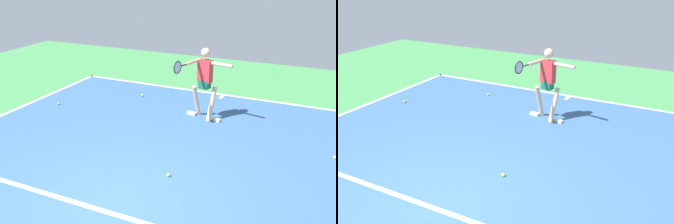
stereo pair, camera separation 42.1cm
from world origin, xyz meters
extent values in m
plane|color=#428E4C|center=(0.00, 0.00, 0.00)|extent=(20.65, 20.65, 0.00)
cube|color=#38608E|center=(0.00, 0.00, 0.00)|extent=(9.44, 12.21, 0.00)
cube|color=white|center=(0.00, -6.05, 0.00)|extent=(9.44, 0.10, 0.01)
cube|color=white|center=(0.00, 0.12, 0.00)|extent=(7.08, 0.10, 0.01)
cube|color=white|center=(0.00, -5.85, 0.00)|extent=(0.10, 0.30, 0.01)
cylinder|color=beige|center=(-0.26, -4.11, 0.41)|extent=(0.19, 0.39, 0.85)
cube|color=white|center=(-0.39, -4.08, 0.04)|extent=(0.26, 0.15, 0.07)
cylinder|color=beige|center=(0.16, -4.20, 0.41)|extent=(0.19, 0.39, 0.85)
cube|color=white|center=(0.29, -4.23, 0.04)|extent=(0.26, 0.15, 0.07)
cube|color=#1E664C|center=(-0.05, -4.15, 0.88)|extent=(0.28, 0.25, 0.20)
cube|color=red|center=(-0.05, -4.15, 1.21)|extent=(0.37, 0.25, 0.55)
sphere|color=beige|center=(-0.05, -4.15, 1.65)|extent=(0.22, 0.22, 0.22)
cylinder|color=beige|center=(-0.48, -4.06, 1.43)|extent=(0.55, 0.19, 0.08)
cylinder|color=beige|center=(0.17, -3.92, 1.46)|extent=(0.19, 0.55, 0.08)
cylinder|color=black|center=(0.26, -3.55, 1.46)|extent=(0.08, 0.22, 0.03)
torus|color=black|center=(0.31, -3.31, 1.46)|extent=(0.09, 0.29, 0.29)
cylinder|color=silver|center=(0.31, -3.31, 1.46)|extent=(0.06, 0.24, 0.25)
sphere|color=#CCE033|center=(3.86, -3.37, 0.03)|extent=(0.07, 0.07, 0.07)
sphere|color=#CCE033|center=(-0.42, -1.24, 0.03)|extent=(0.07, 0.07, 0.07)
sphere|color=#CCE033|center=(2.10, -4.94, 0.03)|extent=(0.07, 0.07, 0.07)
sphere|color=#CCE033|center=(-3.15, -3.22, 0.03)|extent=(0.07, 0.07, 0.07)
camera|label=1|loc=(-2.90, 4.19, 3.65)|focal=40.46mm
camera|label=2|loc=(-3.27, 4.00, 3.65)|focal=40.46mm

